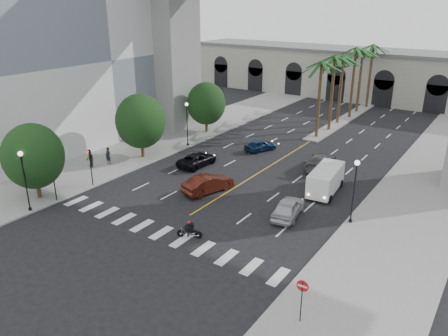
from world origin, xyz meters
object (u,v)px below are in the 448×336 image
(car_d, at_px, (321,161))
(pedestrian_b, at_px, (90,159))
(traffic_signal_near, at_px, (53,175))
(car_a, at_px, (288,208))
(car_b, at_px, (208,184))
(lamp_post_right, at_px, (354,186))
(cargo_van, at_px, (326,180))
(pedestrian_a, at_px, (108,156))
(lamp_post_left_near, at_px, (24,176))
(traffic_signal_far, at_px, (90,162))
(do_not_enter_sign, at_px, (302,293))
(car_c, at_px, (197,160))
(motorcycle_rider, at_px, (190,230))
(lamp_post_left_far, at_px, (187,120))
(car_e, at_px, (261,145))

(car_d, bearing_deg, pedestrian_b, 27.97)
(traffic_signal_near, bearing_deg, car_d, 52.25)
(car_a, bearing_deg, car_b, -12.00)
(lamp_post_right, distance_m, pedestrian_b, 26.88)
(cargo_van, distance_m, pedestrian_a, 22.68)
(lamp_post_left_near, relative_size, car_b, 1.08)
(traffic_signal_far, distance_m, do_not_enter_sign, 25.05)
(car_c, xyz_separation_m, car_d, (11.16, 6.62, 0.12))
(traffic_signal_near, distance_m, motorcycle_rider, 13.81)
(car_b, bearing_deg, lamp_post_left_near, 66.17)
(car_d, relative_size, do_not_enter_sign, 1.96)
(car_a, xyz_separation_m, pedestrian_a, (-21.10, -0.12, 0.29))
(lamp_post_left_far, distance_m, pedestrian_a, 10.41)
(lamp_post_left_near, height_order, traffic_signal_far, lamp_post_left_near)
(car_b, height_order, cargo_van, cargo_van)
(traffic_signal_far, relative_size, car_e, 0.93)
(traffic_signal_far, height_order, pedestrian_b, traffic_signal_far)
(cargo_van, bearing_deg, car_e, 140.99)
(lamp_post_right, relative_size, car_d, 0.98)
(traffic_signal_far, relative_size, car_a, 0.79)
(traffic_signal_far, xyz_separation_m, car_c, (4.80, 9.99, -1.84))
(car_b, relative_size, cargo_van, 0.88)
(cargo_van, bearing_deg, do_not_enter_sign, -78.06)
(lamp_post_left_near, relative_size, traffic_signal_near, 1.47)
(car_a, relative_size, pedestrian_a, 2.50)
(lamp_post_left_far, height_order, car_a, lamp_post_left_far)
(lamp_post_left_far, relative_size, car_b, 1.08)
(car_e, height_order, cargo_van, cargo_van)
(lamp_post_left_near, bearing_deg, traffic_signal_far, 89.12)
(car_b, relative_size, pedestrian_b, 2.74)
(traffic_signal_far, distance_m, car_d, 23.10)
(lamp_post_left_far, xyz_separation_m, car_a, (18.13, -9.62, -2.44))
(motorcycle_rider, bearing_deg, car_e, 81.64)
(lamp_post_right, bearing_deg, traffic_signal_far, -164.02)
(lamp_post_left_far, xyz_separation_m, motorcycle_rider, (13.68, -16.80, -2.59))
(traffic_signal_near, height_order, car_e, traffic_signal_near)
(pedestrian_a, bearing_deg, car_d, 24.71)
(car_d, relative_size, car_e, 1.40)
(lamp_post_left_far, bearing_deg, traffic_signal_far, -89.60)
(traffic_signal_near, xyz_separation_m, cargo_van, (18.74, 14.99, -1.21))
(motorcycle_rider, bearing_deg, cargo_van, 44.97)
(lamp_post_right, height_order, pedestrian_a, lamp_post_right)
(traffic_signal_near, distance_m, do_not_enter_sign, 24.37)
(car_b, height_order, car_e, car_b)
(traffic_signal_far, relative_size, pedestrian_b, 2.02)
(pedestrian_b, height_order, do_not_enter_sign, do_not_enter_sign)
(car_b, bearing_deg, car_e, -65.34)
(motorcycle_rider, xyz_separation_m, car_b, (-3.78, 7.44, 0.18))
(motorcycle_rider, relative_size, car_a, 0.39)
(traffic_signal_far, xyz_separation_m, car_b, (9.80, 5.14, -1.69))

